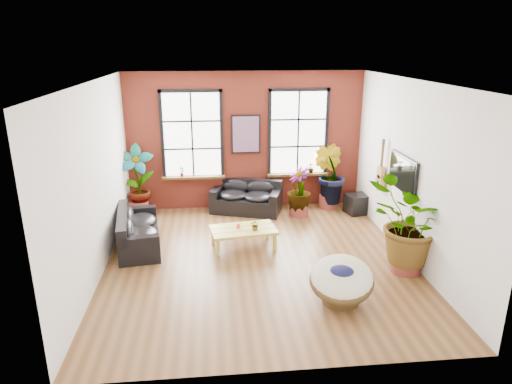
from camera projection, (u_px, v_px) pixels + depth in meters
room at (258, 175)px, 8.73m from camera, size 6.04×6.54×3.54m
sofa_back at (247, 198)px, 11.72m from camera, size 1.92×1.36×0.80m
sofa_left at (136, 231)px, 9.67m from camera, size 1.08×2.03×0.76m
coffee_table at (243, 231)px, 9.60m from camera, size 1.45×0.96×0.52m
papasan_chair at (341, 280)px, 7.55m from camera, size 1.35×1.36×0.80m
poster at (246, 134)px, 11.53m from camera, size 0.74×0.06×0.98m
tv_wall_unit at (396, 174)px, 9.50m from camera, size 0.13×1.86×1.20m
media_box at (358, 204)px, 11.61m from camera, size 0.69×0.62×0.49m
pot_back_left at (138, 209)px, 11.43m from camera, size 0.66×0.66×0.39m
pot_back_right at (328, 201)px, 12.02m from camera, size 0.64×0.64×0.35m
pot_right_wall at (406, 261)px, 8.65m from camera, size 0.61×0.61×0.41m
pot_mid at (299, 209)px, 11.47m from camera, size 0.62×0.62×0.35m
floor_plant_back_left at (137, 178)px, 11.20m from camera, size 0.95×0.71×1.66m
floor_plant_back_right at (329, 174)px, 11.81m from camera, size 1.07×1.08×1.53m
floor_plant_right_wall at (410, 224)px, 8.38m from camera, size 1.91×1.85×1.63m
floor_plant_mid at (299, 189)px, 11.30m from camera, size 0.79×0.79×1.11m
table_plant at (255, 225)px, 9.46m from camera, size 0.24×0.22×0.23m
sill_plant_left at (182, 171)px, 11.61m from camera, size 0.17×0.17×0.27m
sill_plant_right at (311, 168)px, 11.93m from camera, size 0.19×0.19×0.27m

